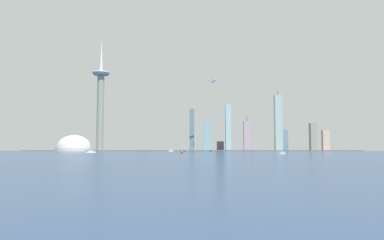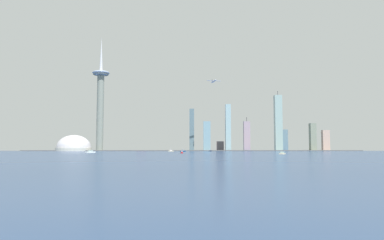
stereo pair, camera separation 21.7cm
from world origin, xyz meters
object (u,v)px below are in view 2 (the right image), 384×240
Objects in this scene: skyscraper_6 at (286,140)px; skyscraper_7 at (193,130)px; stadium_dome at (75,148)px; boat_1 at (284,153)px; skyscraper_3 at (221,126)px; boat_5 at (184,151)px; boat_3 at (183,152)px; skyscraper_5 at (229,128)px; skyscraper_10 at (314,137)px; skyscraper_4 at (327,141)px; boat_0 at (212,151)px; skyscraper_0 at (248,136)px; skyscraper_1 at (251,139)px; boat_4 at (92,152)px; airplane at (215,81)px; skyscraper_2 at (143,142)px; skyscraper_8 at (279,123)px; skyscraper_9 at (208,136)px; observation_tower at (102,97)px; boat_2 at (172,151)px.

skyscraper_7 is at bearing -170.09° from skyscraper_6.
stadium_dome is 5.14× the size of boat_1.
skyscraper_3 reaches higher than skyscraper_6.
boat_1 is (121.07, -476.51, -54.60)m from skyscraper_7.
skyscraper_7 is 218.32m from boat_5.
stadium_dome reaches higher than boat_3.
skyscraper_5 reaches higher than skyscraper_10.
skyscraper_3 is 285.92m from skyscraper_4.
skyscraper_7 is 6.82× the size of boat_0.
skyscraper_1 is at bearing 73.61° from skyscraper_0.
skyscraper_7 reaches higher than boat_4.
skyscraper_1 is at bearing 134.76° from airplane.
skyscraper_10 is 499.28m from boat_3.
skyscraper_2 reaches higher than boat_4.
boat_5 is (-168.40, -233.20, -38.49)m from skyscraper_0.
skyscraper_3 is at bearing 161.93° from skyscraper_8.
boat_3 is at bearing -110.49° from skyscraper_1.
skyscraper_9 is (39.02, -31.80, -17.77)m from skyscraper_7.
boat_3 is 357.15m from airplane.
skyscraper_4 is at bearing 177.31° from boat_1.
skyscraper_1 is at bearing 178.16° from boat_4.
skyscraper_2 is 406.54m from skyscraper_6.
observation_tower is at bearing -172.01° from skyscraper_7.
boat_3 is (-59.46, -301.99, -0.11)m from boat_0.
skyscraper_0 is at bearing 161.61° from skyscraper_10.
skyscraper_5 reaches higher than boat_1.
skyscraper_5 is at bearing 5.94° from stadium_dome.
skyscraper_2 is at bearing 169.18° from skyscraper_4.
skyscraper_0 is 64.61m from skyscraper_1.
stadium_dome is 459.01m from skyscraper_0.
observation_tower reaches higher than boat_0.
skyscraper_6 is 63.35m from skyscraper_8.
boat_4 is at bearing -126.44° from skyscraper_5.
skyscraper_1 is 314.12m from skyscraper_2.
stadium_dome is at bearing -121.25° from boat_4.
observation_tower is 322.03m from boat_0.
skyscraper_4 is (589.27, 20.14, -113.19)m from observation_tower.
skyscraper_8 is 230.61m from airplane.
skyscraper_5 is 167.38m from skyscraper_6.
boat_1 is at bearing -64.49° from skyscraper_2.
skyscraper_8 is at bearing -169.22° from boat_1.
airplane is at bearing -0.69° from boat_2.
skyscraper_4 is 3.33× the size of boat_0.
skyscraper_8 is 4.61× the size of airplane.
skyscraper_10 reaches higher than boat_5.
boat_2 is (-198.13, -159.75, -38.97)m from skyscraper_0.
skyscraper_7 is 7.93× the size of boat_2.
skyscraper_7 is 3.18× the size of airplane.
observation_tower reaches higher than boat_5.
boat_0 is at bearing -129.74° from skyscraper_0.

